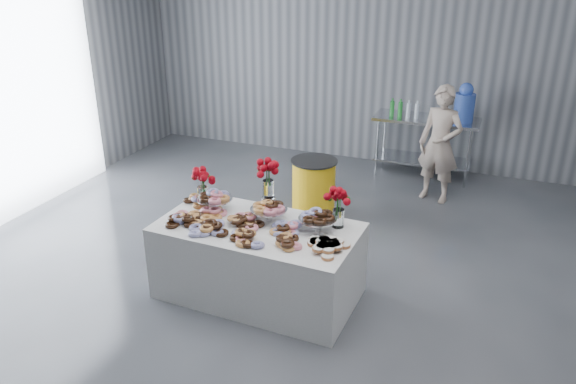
{
  "coord_description": "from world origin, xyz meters",
  "views": [
    {
      "loc": [
        1.7,
        -4.01,
        3.15
      ],
      "look_at": [
        -0.19,
        0.78,
        0.92
      ],
      "focal_mm": 35.0,
      "sensor_mm": 36.0,
      "label": 1
    }
  ],
  "objects_px": {
    "water_jug": "(465,104)",
    "trash_barrel": "(314,188)",
    "person": "(440,144)",
    "display_table": "(258,261)",
    "prep_table": "(425,136)"
  },
  "relations": [
    {
      "from": "prep_table",
      "to": "person",
      "type": "relative_size",
      "value": 0.95
    },
    {
      "from": "water_jug",
      "to": "person",
      "type": "bearing_deg",
      "value": -103.35
    },
    {
      "from": "prep_table",
      "to": "trash_barrel",
      "type": "relative_size",
      "value": 2.0
    },
    {
      "from": "prep_table",
      "to": "person",
      "type": "distance_m",
      "value": 0.89
    },
    {
      "from": "display_table",
      "to": "trash_barrel",
      "type": "xyz_separation_m",
      "value": [
        -0.09,
        1.91,
        0.0
      ]
    },
    {
      "from": "display_table",
      "to": "trash_barrel",
      "type": "bearing_deg",
      "value": 92.72
    },
    {
      "from": "water_jug",
      "to": "trash_barrel",
      "type": "distance_m",
      "value": 2.59
    },
    {
      "from": "person",
      "to": "trash_barrel",
      "type": "bearing_deg",
      "value": -126.13
    },
    {
      "from": "person",
      "to": "trash_barrel",
      "type": "distance_m",
      "value": 1.81
    },
    {
      "from": "person",
      "to": "water_jug",
      "type": "bearing_deg",
      "value": 92.17
    },
    {
      "from": "display_table",
      "to": "water_jug",
      "type": "xyz_separation_m",
      "value": [
        1.48,
        3.82,
        0.77
      ]
    },
    {
      "from": "person",
      "to": "trash_barrel",
      "type": "height_order",
      "value": "person"
    },
    {
      "from": "person",
      "to": "trash_barrel",
      "type": "relative_size",
      "value": 2.1
    },
    {
      "from": "display_table",
      "to": "trash_barrel",
      "type": "relative_size",
      "value": 2.53
    },
    {
      "from": "water_jug",
      "to": "trash_barrel",
      "type": "relative_size",
      "value": 0.74
    }
  ]
}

